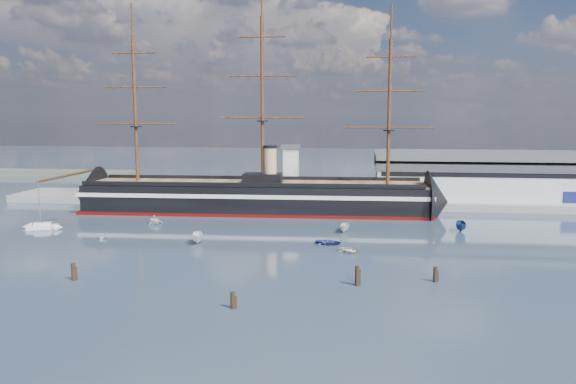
# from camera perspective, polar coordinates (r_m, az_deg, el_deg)

# --- Properties ---
(ground) EXTENTS (600.00, 600.00, 0.00)m
(ground) POSITION_cam_1_polar(r_m,az_deg,el_deg) (127.39, -2.88, -3.65)
(ground) COLOR #253444
(ground) RESTS_ON ground
(quay) EXTENTS (180.00, 18.00, 2.00)m
(quay) POSITION_cam_1_polar(r_m,az_deg,el_deg) (161.30, 2.90, -1.20)
(quay) COLOR slate
(quay) RESTS_ON ground
(warehouse) EXTENTS (63.00, 21.00, 11.60)m
(warehouse) POSITION_cam_1_polar(r_m,az_deg,el_deg) (167.57, 19.63, 1.45)
(warehouse) COLOR #B7BABC
(warehouse) RESTS_ON ground
(quay_tower) EXTENTS (5.00, 5.00, 15.00)m
(quay_tower) POSITION_cam_1_polar(r_m,az_deg,el_deg) (157.78, 0.30, 2.18)
(quay_tower) COLOR silver
(quay_tower) RESTS_ON ground
(warship) EXTENTS (113.19, 19.80, 53.94)m
(warship) POSITION_cam_1_polar(r_m,az_deg,el_deg) (147.25, -3.99, -0.49)
(warship) COLOR black
(warship) RESTS_ON ground
(sailboat) EXTENTS (7.04, 4.42, 10.86)m
(sailboat) POSITION_cam_1_polar(r_m,az_deg,el_deg) (137.11, -23.66, -3.19)
(sailboat) COLOR silver
(sailboat) RESTS_ON ground
(motorboat_a) EXTENTS (7.00, 3.96, 2.64)m
(motorboat_a) POSITION_cam_1_polar(r_m,az_deg,el_deg) (113.58, -9.15, -5.17)
(motorboat_a) COLOR white
(motorboat_a) RESTS_ON ground
(motorboat_b) EXTENTS (1.80, 3.34, 1.48)m
(motorboat_b) POSITION_cam_1_polar(r_m,az_deg,el_deg) (111.38, 4.14, -5.35)
(motorboat_b) COLOR navy
(motorboat_b) RESTS_ON ground
(motorboat_c) EXTENTS (6.02, 2.82, 2.32)m
(motorboat_c) POSITION_cam_1_polar(r_m,az_deg,el_deg) (123.02, 5.76, -4.10)
(motorboat_c) COLOR silver
(motorboat_c) RESTS_ON ground
(motorboat_d) EXTENTS (6.08, 6.62, 2.31)m
(motorboat_d) POSITION_cam_1_polar(r_m,az_deg,el_deg) (135.02, -13.34, -3.19)
(motorboat_d) COLOR white
(motorboat_d) RESTS_ON ground
(motorboat_e) EXTENTS (2.72, 2.97, 1.35)m
(motorboat_e) POSITION_cam_1_polar(r_m,az_deg,el_deg) (105.14, 6.26, -6.18)
(motorboat_e) COLOR silver
(motorboat_e) RESTS_ON ground
(motorboat_f) EXTENTS (7.10, 3.39, 2.73)m
(motorboat_f) POSITION_cam_1_polar(r_m,az_deg,el_deg) (128.81, 17.15, -3.87)
(motorboat_f) COLOR navy
(motorboat_f) RESTS_ON ground
(motorboat_g) EXTENTS (2.30, 3.52, 1.19)m
(motorboat_g) POSITION_cam_1_polar(r_m,az_deg,el_deg) (122.11, -18.33, -4.55)
(motorboat_g) COLOR silver
(motorboat_g) RESTS_ON ground
(piling_near_left) EXTENTS (0.64, 0.64, 3.43)m
(piling_near_left) POSITION_cam_1_polar(r_m,az_deg,el_deg) (93.99, -20.94, -8.37)
(piling_near_left) COLOR black
(piling_near_left) RESTS_ON ground
(piling_near_mid) EXTENTS (0.64, 0.64, 2.99)m
(piling_near_mid) POSITION_cam_1_polar(r_m,az_deg,el_deg) (76.16, -5.62, -11.70)
(piling_near_mid) COLOR black
(piling_near_mid) RESTS_ON ground
(piling_near_right) EXTENTS (0.64, 0.64, 3.77)m
(piling_near_right) POSITION_cam_1_polar(r_m,az_deg,el_deg) (85.88, 7.02, -9.43)
(piling_near_right) COLOR black
(piling_near_right) RESTS_ON ground
(piling_far_right) EXTENTS (0.64, 0.64, 3.11)m
(piling_far_right) POSITION_cam_1_polar(r_m,az_deg,el_deg) (89.97, 14.70, -8.83)
(piling_far_right) COLOR black
(piling_far_right) RESTS_ON ground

